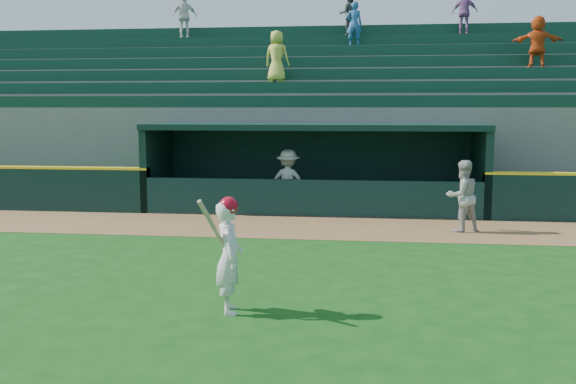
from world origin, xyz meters
name	(u,v)px	position (x,y,z in m)	size (l,w,h in m)	color
ground	(276,280)	(0.00, 0.00, 0.00)	(120.00, 120.00, 0.00)	#134411
warning_track	(305,227)	(0.00, 4.90, 0.01)	(40.00, 3.00, 0.01)	brown
dugout_player_front	(462,196)	(3.72, 4.81, 0.84)	(0.82, 0.64, 1.69)	#A2A29D
dugout_player_inside	(288,182)	(-0.66, 6.99, 0.88)	(1.14, 0.65, 1.76)	#ADADA7
dugout	(315,162)	(0.00, 8.00, 1.36)	(9.40, 2.80, 2.46)	slate
stands	(326,122)	(0.02, 12.58, 2.40)	(34.50, 6.25, 7.52)	slate
batter_at_plate	(229,254)	(-0.43, -1.75, 0.84)	(0.60, 0.77, 1.68)	silver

